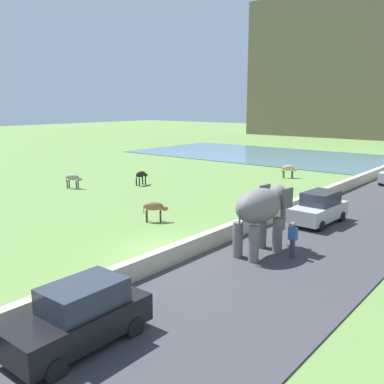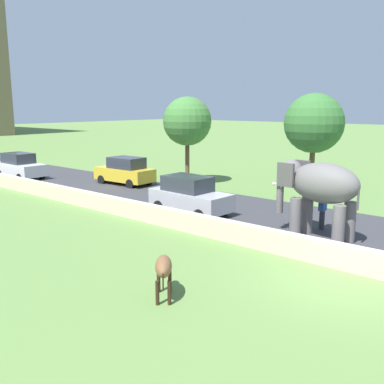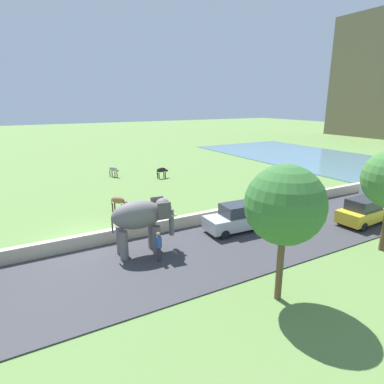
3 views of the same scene
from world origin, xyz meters
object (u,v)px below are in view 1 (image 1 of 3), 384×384
(elephant, at_px, (262,209))
(cow_grey, at_px, (73,178))
(cow_black, at_px, (141,175))
(person_beside_elephant, at_px, (293,239))
(cow_brown, at_px, (154,207))
(car_black, at_px, (80,316))
(cow_tan, at_px, (289,169))
(car_silver, at_px, (319,208))

(elephant, relative_size, cow_grey, 2.54)
(cow_black, bearing_deg, elephant, -27.49)
(person_beside_elephant, bearing_deg, cow_brown, 176.22)
(car_black, bearing_deg, cow_tan, 106.02)
(car_black, distance_m, cow_grey, 23.42)
(cow_brown, relative_size, cow_grey, 0.90)
(person_beside_elephant, xyz_separation_m, cow_tan, (-9.57, 18.65, -0.04))
(cow_tan, bearing_deg, cow_black, -125.77)
(elephant, xyz_separation_m, cow_brown, (-7.37, 0.93, -1.20))
(cow_black, relative_size, cow_tan, 1.11)
(cow_grey, bearing_deg, cow_brown, -14.55)
(elephant, xyz_separation_m, person_beside_elephant, (1.34, 0.35, -1.16))
(person_beside_elephant, height_order, car_silver, car_silver)
(cow_grey, bearing_deg, person_beside_elephant, -10.04)
(car_black, bearing_deg, person_beside_elephant, 82.22)
(cow_tan, bearing_deg, cow_brown, -87.27)
(cow_black, distance_m, cow_grey, 5.35)
(cow_brown, bearing_deg, car_black, -55.08)
(cow_grey, bearing_deg, car_black, -35.43)
(cow_tan, relative_size, cow_brown, 1.01)
(person_beside_elephant, bearing_deg, elephant, -165.26)
(elephant, xyz_separation_m, cow_tan, (-8.24, 19.01, -1.20))
(elephant, distance_m, cow_brown, 7.53)
(elephant, height_order, cow_brown, elephant)
(cow_tan, height_order, cow_brown, same)
(elephant, bearing_deg, cow_grey, 168.25)
(car_black, distance_m, car_silver, 15.89)
(elephant, relative_size, cow_tan, 2.78)
(cow_tan, xyz_separation_m, cow_grey, (-10.86, -15.04, 0.00))
(person_beside_elephant, bearing_deg, car_silver, 102.86)
(cow_tan, bearing_deg, elephant, -66.57)
(car_black, relative_size, cow_black, 2.85)
(person_beside_elephant, height_order, cow_brown, person_beside_elephant)
(person_beside_elephant, bearing_deg, cow_tan, 117.17)
(car_silver, relative_size, cow_tan, 3.21)
(cow_tan, distance_m, cow_brown, 18.10)
(cow_brown, bearing_deg, cow_grey, 165.45)
(car_silver, bearing_deg, cow_grey, -173.07)
(car_silver, bearing_deg, cow_tan, 122.87)
(elephant, bearing_deg, cow_black, 152.51)
(car_black, xyz_separation_m, cow_tan, (-8.21, 28.61, -0.06))
(car_silver, distance_m, cow_black, 16.06)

